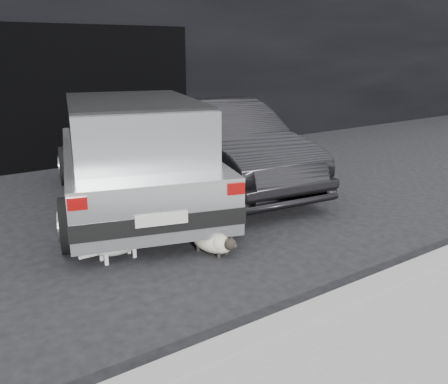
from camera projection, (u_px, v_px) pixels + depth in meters
ground at (138, 234)px, 5.77m from camera, size 80.00×80.00×0.00m
building_facade at (58, 33)px, 10.32m from camera, size 34.00×4.00×5.00m
garage_opening at (95, 96)px, 9.08m from camera, size 4.00×0.10×2.60m
curb at (363, 294)px, 4.24m from camera, size 18.00×0.25×0.12m
silver_hatchback at (133, 149)px, 6.55m from camera, size 2.94×4.50×1.53m
second_car at (222, 144)px, 7.72m from camera, size 1.95×4.29×1.37m
cat_siamese at (215, 244)px, 5.19m from camera, size 0.39×0.71×0.26m
cat_white at (121, 242)px, 5.07m from camera, size 0.81×0.28×0.38m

